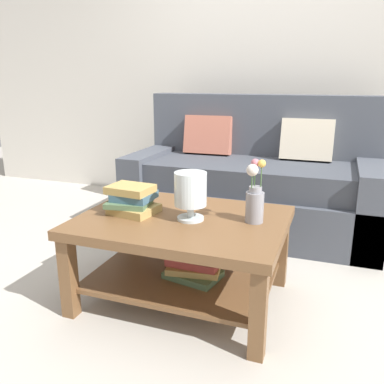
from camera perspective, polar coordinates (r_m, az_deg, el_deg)
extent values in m
plane|color=#B7B2A8|center=(2.62, 2.24, -11.12)|extent=(10.00, 10.00, 0.00)
cube|color=beige|center=(3.94, 10.22, 17.96)|extent=(6.40, 0.12, 2.70)
cube|color=#474C56|center=(3.28, 8.32, -2.22)|extent=(1.92, 0.90, 0.36)
cube|color=#40444E|center=(3.18, 8.41, 2.43)|extent=(1.68, 0.74, 0.20)
cube|color=#474C56|center=(3.50, 9.87, 7.76)|extent=(1.92, 0.20, 0.70)
cube|color=#474C56|center=(3.51, -5.49, 1.13)|extent=(0.20, 0.90, 0.60)
cube|color=#474C56|center=(3.20, 23.70, -1.65)|extent=(0.20, 0.90, 0.60)
cube|color=#B26651|center=(3.47, 2.33, 8.08)|extent=(0.40, 0.19, 0.34)
cube|color=beige|center=(3.31, 16.03, 7.12)|extent=(0.40, 0.19, 0.34)
cube|color=brown|center=(2.13, -1.38, -4.27)|extent=(1.08, 0.81, 0.05)
cube|color=brown|center=(2.17, -17.14, -11.53)|extent=(0.07, 0.07, 0.43)
cube|color=brown|center=(1.81, 9.39, -16.80)|extent=(0.07, 0.07, 0.43)
cube|color=brown|center=(2.71, -8.23, -5.38)|extent=(0.07, 0.07, 0.43)
cube|color=brown|center=(2.43, 12.58, -8.15)|extent=(0.07, 0.07, 0.43)
cube|color=brown|center=(2.26, -1.33, -11.77)|extent=(0.96, 0.69, 0.02)
cube|color=#51704C|center=(2.21, 0.16, -11.64)|extent=(0.31, 0.25, 0.03)
cube|color=tan|center=(2.21, 0.35, -10.62)|extent=(0.31, 0.24, 0.03)
cube|color=#993833|center=(2.21, 0.51, -9.58)|extent=(0.28, 0.21, 0.04)
cube|color=tan|center=(2.21, -8.22, -2.43)|extent=(0.26, 0.24, 0.04)
cube|color=#51704C|center=(2.21, -8.95, -1.53)|extent=(0.25, 0.23, 0.03)
cube|color=#3D6075|center=(2.21, -8.22, -0.56)|extent=(0.21, 0.19, 0.04)
cube|color=tan|center=(2.19, -8.75, 0.40)|extent=(0.25, 0.20, 0.04)
cylinder|color=silver|center=(2.09, -0.21, -3.74)|extent=(0.14, 0.14, 0.02)
cylinder|color=silver|center=(2.08, -0.21, -2.71)|extent=(0.04, 0.04, 0.06)
cylinder|color=silver|center=(2.04, -0.22, 0.44)|extent=(0.17, 0.17, 0.17)
sphere|color=beige|center=(2.06, -0.87, -0.32)|extent=(0.05, 0.05, 0.05)
sphere|color=#2D333D|center=(2.05, 0.56, -0.40)|extent=(0.05, 0.05, 0.05)
cylinder|color=gray|center=(2.06, 8.89, -2.16)|extent=(0.09, 0.09, 0.16)
cylinder|color=gray|center=(2.03, 9.00, 0.35)|extent=(0.06, 0.06, 0.03)
cylinder|color=#426638|center=(2.02, 9.81, 2.20)|extent=(0.01, 0.01, 0.11)
sphere|color=gold|center=(2.00, 9.90, 4.01)|extent=(0.04, 0.04, 0.04)
cylinder|color=#426638|center=(2.03, 8.92, 2.29)|extent=(0.01, 0.01, 0.10)
sphere|color=#C66B7A|center=(2.02, 9.00, 4.08)|extent=(0.04, 0.04, 0.04)
cylinder|color=#426638|center=(1.98, 8.52, 1.56)|extent=(0.01, 0.01, 0.07)
sphere|color=silver|center=(1.97, 8.59, 3.10)|extent=(0.06, 0.06, 0.06)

